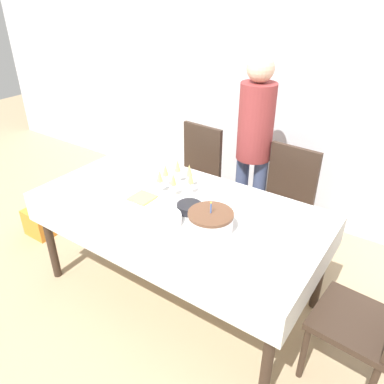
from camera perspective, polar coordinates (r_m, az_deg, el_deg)
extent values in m
plane|color=tan|center=(2.91, -1.96, -14.59)|extent=(12.00, 12.00, 0.00)
cube|color=silver|center=(3.47, 13.17, 17.50)|extent=(8.00, 0.05, 2.70)
cube|color=white|center=(2.46, -2.25, -2.20)|extent=(1.88, 0.96, 0.03)
cube|color=white|center=(2.51, -2.21, -3.95)|extent=(1.91, 0.99, 0.21)
cylinder|color=#38281E|center=(2.99, -20.86, -6.57)|extent=(0.06, 0.06, 0.72)
cylinder|color=#38281E|center=(2.11, 11.53, -23.28)|extent=(0.06, 0.06, 0.72)
cylinder|color=#38281E|center=(3.43, -9.76, -0.09)|extent=(0.06, 0.06, 0.72)
cylinder|color=#38281E|center=(2.69, 19.09, -10.67)|extent=(0.06, 0.06, 0.72)
cube|color=#38281E|center=(3.34, -0.49, 0.77)|extent=(0.45, 0.45, 0.04)
cube|color=#38281E|center=(3.36, 1.58, 6.04)|extent=(0.40, 0.07, 0.50)
cylinder|color=#38281E|center=(3.24, -0.04, -4.80)|extent=(0.04, 0.04, 0.40)
cylinder|color=#38281E|center=(3.44, -4.70, -2.66)|extent=(0.04, 0.04, 0.40)
cylinder|color=#38281E|center=(3.48, 3.70, -2.21)|extent=(0.04, 0.04, 0.40)
cylinder|color=#38281E|center=(3.67, -0.86, -0.36)|extent=(0.04, 0.04, 0.40)
cube|color=#38281E|center=(3.00, 12.86, -3.66)|extent=(0.44, 0.44, 0.04)
cube|color=#38281E|center=(3.03, 15.06, 2.23)|extent=(0.40, 0.06, 0.50)
cylinder|color=#38281E|center=(2.94, 13.95, -9.95)|extent=(0.04, 0.04, 0.40)
cylinder|color=#38281E|center=(3.06, 7.86, -7.50)|extent=(0.04, 0.04, 0.40)
cylinder|color=#38281E|center=(3.21, 16.75, -6.60)|extent=(0.04, 0.04, 0.40)
cylinder|color=#38281E|center=(3.32, 11.08, -4.49)|extent=(0.04, 0.04, 0.40)
cube|color=#38281E|center=(2.31, 23.61, -17.63)|extent=(0.45, 0.45, 0.04)
cylinder|color=#38281E|center=(2.37, 16.64, -22.40)|extent=(0.04, 0.04, 0.40)
cylinder|color=#38281E|center=(2.61, 20.04, -17.09)|extent=(0.04, 0.04, 0.40)
cylinder|color=white|center=(2.20, 2.84, -4.60)|extent=(0.26, 0.26, 0.09)
cylinder|color=brown|center=(2.17, 2.88, -3.38)|extent=(0.27, 0.27, 0.02)
cylinder|color=#3F72D8|center=(2.14, 2.90, -2.51)|extent=(0.01, 0.01, 0.06)
sphere|color=#F9CC4C|center=(2.12, 2.93, -1.64)|extent=(0.01, 0.01, 0.01)
cylinder|color=silver|center=(2.61, -2.38, 0.21)|extent=(0.32, 0.32, 0.01)
cylinder|color=silver|center=(2.56, -0.28, -0.28)|extent=(0.05, 0.05, 0.00)
cylinder|color=silver|center=(2.53, -0.28, 0.59)|extent=(0.01, 0.01, 0.08)
cone|color=#E0CC72|center=(2.49, -0.29, 2.31)|extent=(0.04, 0.04, 0.08)
cylinder|color=silver|center=(2.65, -0.42, 0.85)|extent=(0.05, 0.05, 0.00)
cylinder|color=silver|center=(2.63, -0.42, 1.71)|extent=(0.01, 0.01, 0.08)
cone|color=#E0CC72|center=(2.59, -0.43, 3.37)|extent=(0.04, 0.04, 0.08)
cylinder|color=silver|center=(2.71, -2.17, 1.56)|extent=(0.05, 0.05, 0.00)
cylinder|color=silver|center=(2.69, -2.19, 2.40)|extent=(0.01, 0.01, 0.08)
cone|color=#E0CC72|center=(2.65, -2.22, 4.03)|extent=(0.04, 0.04, 0.08)
cylinder|color=silver|center=(2.66, -3.98, 0.92)|extent=(0.05, 0.05, 0.00)
cylinder|color=silver|center=(2.64, -4.01, 1.77)|extent=(0.01, 0.01, 0.08)
cone|color=#E0CC72|center=(2.60, -4.08, 3.43)|extent=(0.04, 0.04, 0.08)
cylinder|color=silver|center=(2.58, -4.84, -0.08)|extent=(0.05, 0.05, 0.00)
cylinder|color=silver|center=(2.56, -4.88, 0.79)|extent=(0.01, 0.01, 0.08)
cone|color=#E0CC72|center=(2.52, -4.96, 2.48)|extent=(0.04, 0.04, 0.08)
cylinder|color=silver|center=(2.53, -2.81, -0.60)|extent=(0.05, 0.05, 0.00)
cylinder|color=silver|center=(2.51, -2.83, 0.28)|extent=(0.01, 0.01, 0.08)
cone|color=#E0CC72|center=(2.47, -2.88, 2.00)|extent=(0.04, 0.04, 0.08)
cylinder|color=white|center=(2.27, -4.44, -4.64)|extent=(0.23, 0.23, 0.01)
cylinder|color=white|center=(2.27, -4.45, -4.49)|extent=(0.23, 0.23, 0.01)
cylinder|color=white|center=(2.27, -4.46, -4.35)|extent=(0.23, 0.23, 0.01)
cylinder|color=white|center=(2.26, -4.46, -4.20)|extent=(0.23, 0.23, 0.01)
cylinder|color=white|center=(2.26, -4.47, -4.05)|extent=(0.23, 0.23, 0.01)
cylinder|color=white|center=(2.25, -4.48, -3.90)|extent=(0.23, 0.23, 0.01)
cylinder|color=white|center=(2.25, -4.48, -3.75)|extent=(0.23, 0.23, 0.01)
cylinder|color=white|center=(2.25, -4.49, -3.60)|extent=(0.23, 0.23, 0.01)
cylinder|color=black|center=(2.38, -0.39, -2.81)|extent=(0.16, 0.16, 0.01)
cylinder|color=black|center=(2.38, -0.39, -2.66)|extent=(0.16, 0.16, 0.01)
cylinder|color=black|center=(2.37, -0.39, -2.52)|extent=(0.16, 0.16, 0.01)
cylinder|color=black|center=(2.37, -0.40, -2.38)|extent=(0.16, 0.16, 0.01)
cylinder|color=black|center=(2.37, -0.40, -2.23)|extent=(0.16, 0.16, 0.01)
cylinder|color=black|center=(2.36, -0.40, -2.09)|extent=(0.16, 0.16, 0.01)
cylinder|color=black|center=(2.36, -0.40, -1.94)|extent=(0.16, 0.16, 0.01)
cube|color=silver|center=(2.04, 1.20, -9.20)|extent=(0.30, 0.09, 0.00)
cube|color=silver|center=(2.41, -9.90, -2.73)|extent=(0.17, 0.07, 0.02)
cube|color=#E0D166|center=(2.53, -7.53, -0.88)|extent=(0.15, 0.15, 0.01)
cylinder|color=#3F4C72|center=(3.31, 7.51, -0.52)|extent=(0.11, 0.11, 0.76)
cylinder|color=#3F4C72|center=(3.26, 9.98, -1.32)|extent=(0.11, 0.11, 0.76)
cylinder|color=maroon|center=(3.00, 9.72, 10.45)|extent=(0.28, 0.28, 0.61)
sphere|color=#D8B293|center=(2.90, 10.42, 18.06)|extent=(0.21, 0.21, 0.21)
cube|color=orange|center=(3.65, -22.39, -4.43)|extent=(0.26, 0.16, 0.25)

